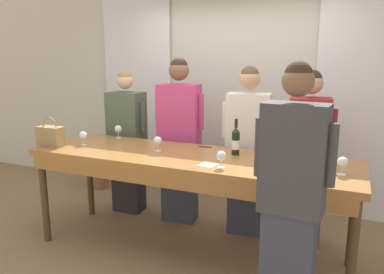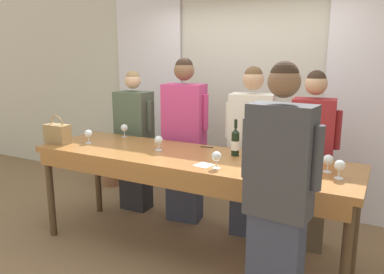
# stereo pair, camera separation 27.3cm
# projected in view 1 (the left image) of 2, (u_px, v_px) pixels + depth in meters

# --- Properties ---
(ground_plane) EXTENTS (18.00, 18.00, 0.00)m
(ground_plane) POSITION_uv_depth(u_px,v_px,m) (188.00, 252.00, 3.61)
(ground_plane) COLOR #846647
(wall_back) EXTENTS (12.00, 0.06, 2.80)m
(wall_back) POSITION_uv_depth(u_px,v_px,m) (238.00, 93.00, 4.72)
(wall_back) COLOR beige
(wall_back) RESTS_ON ground_plane
(curtain_panel_left) EXTENTS (1.03, 0.03, 2.69)m
(curtain_panel_left) POSITION_uv_depth(u_px,v_px,m) (138.00, 93.00, 5.23)
(curtain_panel_left) COLOR white
(curtain_panel_left) RESTS_ON ground_plane
(curtain_panel_right) EXTENTS (1.03, 0.03, 2.69)m
(curtain_panel_right) POSITION_uv_depth(u_px,v_px,m) (363.00, 103.00, 4.11)
(curtain_panel_right) COLOR white
(curtain_panel_right) RESTS_ON ground_plane
(tasting_bar) EXTENTS (3.00, 0.86, 0.97)m
(tasting_bar) POSITION_uv_depth(u_px,v_px,m) (187.00, 164.00, 3.41)
(tasting_bar) COLOR #9E6633
(tasting_bar) RESTS_ON ground_plane
(wine_bottle) EXTENTS (0.07, 0.07, 0.33)m
(wine_bottle) POSITION_uv_depth(u_px,v_px,m) (236.00, 141.00, 3.39)
(wine_bottle) COLOR black
(wine_bottle) RESTS_ON tasting_bar
(handbag) EXTENTS (0.27, 0.13, 0.29)m
(handbag) POSITION_uv_depth(u_px,v_px,m) (51.00, 136.00, 3.74)
(handbag) COLOR #997A4C
(handbag) RESTS_ON tasting_bar
(wine_glass_front_left) EXTENTS (0.08, 0.08, 0.14)m
(wine_glass_front_left) POSITION_uv_depth(u_px,v_px,m) (83.00, 136.00, 3.77)
(wine_glass_front_left) COLOR white
(wine_glass_front_left) RESTS_ON tasting_bar
(wine_glass_front_mid) EXTENTS (0.08, 0.08, 0.14)m
(wine_glass_front_mid) POSITION_uv_depth(u_px,v_px,m) (118.00, 129.00, 4.11)
(wine_glass_front_mid) COLOR white
(wine_glass_front_mid) RESTS_ON tasting_bar
(wine_glass_front_right) EXTENTS (0.08, 0.08, 0.14)m
(wine_glass_front_right) POSITION_uv_depth(u_px,v_px,m) (330.00, 157.00, 2.97)
(wine_glass_front_right) COLOR white
(wine_glass_front_right) RESTS_ON tasting_bar
(wine_glass_center_left) EXTENTS (0.08, 0.08, 0.14)m
(wine_glass_center_left) POSITION_uv_depth(u_px,v_px,m) (158.00, 141.00, 3.53)
(wine_glass_center_left) COLOR white
(wine_glass_center_left) RESTS_ON tasting_bar
(wine_glass_center_mid) EXTENTS (0.08, 0.08, 0.14)m
(wine_glass_center_mid) POSITION_uv_depth(u_px,v_px,m) (221.00, 156.00, 3.00)
(wine_glass_center_mid) COLOR white
(wine_glass_center_mid) RESTS_ON tasting_bar
(wine_glass_center_right) EXTENTS (0.08, 0.08, 0.14)m
(wine_glass_center_right) POSITION_uv_depth(u_px,v_px,m) (343.00, 162.00, 2.82)
(wine_glass_center_right) COLOR white
(wine_glass_center_right) RESTS_ON tasting_bar
(wine_glass_back_left) EXTENTS (0.08, 0.08, 0.14)m
(wine_glass_back_left) POSITION_uv_depth(u_px,v_px,m) (262.00, 147.00, 3.30)
(wine_glass_back_left) COLOR white
(wine_glass_back_left) RESTS_ON tasting_bar
(napkin) EXTENTS (0.16, 0.16, 0.00)m
(napkin) POSITION_uv_depth(u_px,v_px,m) (208.00, 165.00, 3.09)
(napkin) COLOR white
(napkin) RESTS_ON tasting_bar
(pen) EXTENTS (0.13, 0.03, 0.01)m
(pen) POSITION_uv_depth(u_px,v_px,m) (205.00, 147.00, 3.70)
(pen) COLOR black
(pen) RESTS_ON tasting_bar
(guest_olive_jacket) EXTENTS (0.52, 0.28, 1.69)m
(guest_olive_jacket) POSITION_uv_depth(u_px,v_px,m) (127.00, 142.00, 4.44)
(guest_olive_jacket) COLOR #28282D
(guest_olive_jacket) RESTS_ON ground_plane
(guest_pink_top) EXTENTS (0.56, 0.33, 1.84)m
(guest_pink_top) POSITION_uv_depth(u_px,v_px,m) (179.00, 140.00, 4.15)
(guest_pink_top) COLOR #383D51
(guest_pink_top) RESTS_ON ground_plane
(guest_cream_sweater) EXTENTS (0.55, 0.32, 1.76)m
(guest_cream_sweater) POSITION_uv_depth(u_px,v_px,m) (247.00, 151.00, 3.86)
(guest_cream_sweater) COLOR #383D51
(guest_cream_sweater) RESTS_ON ground_plane
(guest_striped_shirt) EXTENTS (0.50, 0.31, 1.73)m
(guest_striped_shirt) POSITION_uv_depth(u_px,v_px,m) (307.00, 158.00, 3.63)
(guest_striped_shirt) COLOR brown
(guest_striped_shirt) RESTS_ON ground_plane
(host_pouring) EXTENTS (0.51, 0.24, 1.83)m
(host_pouring) POSITION_uv_depth(u_px,v_px,m) (291.00, 202.00, 2.37)
(host_pouring) COLOR #383D51
(host_pouring) RESTS_ON ground_plane
(potted_plant) EXTENTS (0.37, 0.37, 0.74)m
(potted_plant) POSITION_uv_depth(u_px,v_px,m) (98.00, 159.00, 5.32)
(potted_plant) COLOR #935B3D
(potted_plant) RESTS_ON ground_plane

